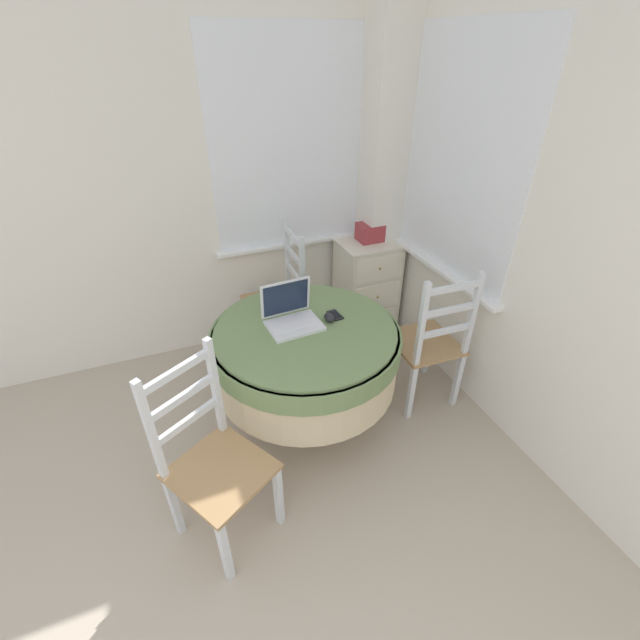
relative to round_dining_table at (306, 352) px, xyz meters
The scene contains 10 objects.
corner_room_shell 0.74m from the round_dining_table, ahead, with size 4.52×5.05×2.55m.
round_dining_table is the anchor object (origin of this frame).
laptop 0.24m from the round_dining_table, 123.65° to the left, with size 0.31×0.27×0.24m.
computer_mouse 0.24m from the round_dining_table, ahead, with size 0.06×0.09×0.04m.
cell_phone 0.28m from the round_dining_table, 15.93° to the left, with size 0.07×0.12×0.01m.
dining_chair_near_back_window 0.82m from the round_dining_table, 84.04° to the left, with size 0.42×0.41×1.01m.
dining_chair_near_right_window 0.82m from the round_dining_table, ahead, with size 0.42×0.43×1.01m.
dining_chair_camera_near 0.81m from the round_dining_table, 142.75° to the right, with size 0.55×0.56×1.01m.
corner_cabinet 1.25m from the round_dining_table, 45.75° to the left, with size 0.47×0.41×0.77m.
storage_box 1.30m from the round_dining_table, 46.12° to the left, with size 0.19×0.16×0.13m.
Camera 1 is at (0.46, 0.20, 2.10)m, focal length 24.00 mm.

